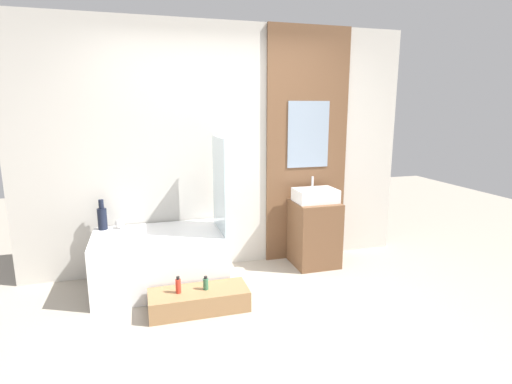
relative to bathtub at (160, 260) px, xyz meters
name	(u,v)px	position (x,y,z in m)	size (l,w,h in m)	color
ground_plane	(265,338)	(0.72, -1.15, -0.28)	(12.00, 12.00, 0.00)	#A39989
wall_tiled_back	(222,149)	(0.72, 0.43, 1.02)	(4.20, 0.06, 2.60)	beige
wall_wood_accent	(307,146)	(1.69, 0.38, 1.03)	(0.96, 0.04, 2.60)	brown
bathtub	(160,260)	(0.00, 0.00, 0.00)	(1.24, 0.75, 0.55)	white
glass_shower_screen	(219,185)	(0.59, -0.06, 0.73)	(0.01, 0.58, 0.91)	silver
wooden_step_bench	(199,300)	(0.29, -0.57, -0.19)	(0.86, 0.34, 0.18)	#997047
vanity_cabinet	(314,233)	(1.69, 0.12, 0.08)	(0.47, 0.48, 0.72)	brown
sink	(315,195)	(1.69, 0.12, 0.52)	(0.45, 0.32, 0.27)	white
vase_tall_dark	(102,217)	(-0.52, 0.28, 0.40)	(0.09, 0.09, 0.30)	black
vase_round_light	(120,224)	(-0.36, 0.28, 0.32)	(0.09, 0.09, 0.09)	silver
bottle_soap_primary	(178,286)	(0.12, -0.57, -0.03)	(0.05, 0.05, 0.15)	red
bottle_soap_secondary	(206,284)	(0.36, -0.57, -0.04)	(0.05, 0.05, 0.12)	#38704C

